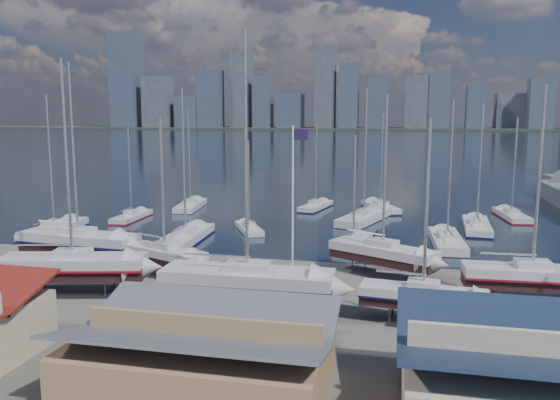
# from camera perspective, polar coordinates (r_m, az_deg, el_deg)

# --- Properties ---
(ground) EXTENTS (1400.00, 1400.00, 0.00)m
(ground) POSITION_cam_1_polar(r_m,az_deg,el_deg) (42.78, -0.48, -9.73)
(ground) COLOR #605E59
(ground) RESTS_ON ground
(water) EXTENTS (1400.00, 600.00, 0.40)m
(water) POSITION_cam_1_polar(r_m,az_deg,el_deg) (349.97, 10.89, 6.24)
(water) COLOR #19243B
(water) RESTS_ON ground
(far_shore) EXTENTS (1400.00, 80.00, 2.20)m
(far_shore) POSITION_cam_1_polar(r_m,az_deg,el_deg) (609.79, 11.55, 7.29)
(far_shore) COLOR #2D332D
(far_shore) RESTS_ON ground
(skyline) EXTENTS (639.14, 43.80, 107.69)m
(skyline) POSITION_cam_1_polar(r_m,az_deg,el_deg) (604.13, 10.90, 10.91)
(skyline) COLOR #475166
(skyline) RESTS_ON far_shore
(shed_grey) EXTENTS (12.60, 8.40, 4.17)m
(shed_grey) POSITION_cam_1_polar(r_m,az_deg,el_deg) (27.68, -8.12, -15.62)
(shed_grey) COLOR #8C6B4C
(shed_grey) RESTS_ON ground
(sailboat_cradle_0) EXTENTS (11.67, 4.27, 18.28)m
(sailboat_cradle_0) POSITION_cam_1_polar(r_m,az_deg,el_deg) (53.49, -20.30, -4.10)
(sailboat_cradle_0) COLOR #2D2D33
(sailboat_cradle_0) RESTS_ON ground
(sailboat_cradle_1) EXTENTS (11.47, 5.54, 17.73)m
(sailboat_cradle_1) POSITION_cam_1_polar(r_m,az_deg,el_deg) (45.09, -20.82, -6.49)
(sailboat_cradle_1) COLOR #2D2D33
(sailboat_cradle_1) RESTS_ON ground
(sailboat_cradle_2) EXTENTS (8.33, 5.23, 13.40)m
(sailboat_cradle_2) POSITION_cam_1_polar(r_m,az_deg,el_deg) (47.55, -11.95, -5.60)
(sailboat_cradle_2) COLOR #2D2D33
(sailboat_cradle_2) RESTS_ON ground
(sailboat_cradle_3) EXTENTS (12.04, 3.51, 19.14)m
(sailboat_cradle_3) POSITION_cam_1_polar(r_m,az_deg,el_deg) (38.13, -3.45, -8.53)
(sailboat_cradle_3) COLOR #2D2D33
(sailboat_cradle_3) RESTS_ON ground
(sailboat_cradle_4) EXTENTS (9.53, 6.71, 15.37)m
(sailboat_cradle_4) POSITION_cam_1_polar(r_m,az_deg,el_deg) (47.45, 10.68, -5.47)
(sailboat_cradle_4) COLOR #2D2D33
(sailboat_cradle_4) RESTS_ON ground
(sailboat_cradle_5) EXTENTS (8.38, 3.15, 13.43)m
(sailboat_cradle_5) POSITION_cam_1_polar(r_m,az_deg,el_deg) (37.24, 14.73, -9.71)
(sailboat_cradle_5) COLOR #2D2D33
(sailboat_cradle_5) RESTS_ON ground
(sailboat_cradle_6) EXTENTS (9.81, 3.08, 15.72)m
(sailboat_cradle_6) POSITION_cam_1_polar(r_m,az_deg,el_deg) (43.96, 24.85, -7.25)
(sailboat_cradle_6) COLOR #2D2D33
(sailboat_cradle_6) RESTS_ON ground
(sailboat_moored_0) EXTENTS (4.30, 11.48, 16.76)m
(sailboat_moored_0) POSITION_cam_1_polar(r_m,az_deg,el_deg) (69.06, -22.48, -3.03)
(sailboat_moored_0) COLOR black
(sailboat_moored_0) RESTS_ON water
(sailboat_moored_1) EXTENTS (2.68, 8.60, 12.74)m
(sailboat_moored_1) POSITION_cam_1_polar(r_m,az_deg,el_deg) (75.05, -15.24, -1.78)
(sailboat_moored_1) COLOR black
(sailboat_moored_1) RESTS_ON water
(sailboat_moored_2) EXTENTS (4.19, 10.34, 15.17)m
(sailboat_moored_2) POSITION_cam_1_polar(r_m,az_deg,el_deg) (82.09, -9.33, -0.71)
(sailboat_moored_2) COLOR black
(sailboat_moored_2) RESTS_ON water
(sailboat_moored_3) EXTENTS (3.86, 11.75, 17.33)m
(sailboat_moored_3) POSITION_cam_1_polar(r_m,az_deg,el_deg) (60.42, -9.81, -4.09)
(sailboat_moored_3) COLOR black
(sailboat_moored_3) RESTS_ON water
(sailboat_moored_4) EXTENTS (5.29, 7.63, 11.32)m
(sailboat_moored_4) POSITION_cam_1_polar(r_m,az_deg,el_deg) (65.08, -3.25, -3.04)
(sailboat_moored_4) COLOR black
(sailboat_moored_4) RESTS_ON water
(sailboat_moored_5) EXTENTS (4.26, 9.28, 13.39)m
(sailboat_moored_5) POSITION_cam_1_polar(r_m,az_deg,el_deg) (80.93, 3.76, -0.76)
(sailboat_moored_5) COLOR black
(sailboat_moored_5) RESTS_ON water
(sailboat_moored_6) EXTENTS (3.70, 8.47, 12.24)m
(sailboat_moored_6) POSITION_cam_1_polar(r_m,az_deg,el_deg) (57.94, 7.67, -4.59)
(sailboat_moored_6) COLOR black
(sailboat_moored_6) RESTS_ON water
(sailboat_moored_7) EXTENTS (6.69, 12.31, 17.91)m
(sailboat_moored_7) POSITION_cam_1_polar(r_m,az_deg,el_deg) (71.74, 8.76, -2.04)
(sailboat_moored_7) COLOR black
(sailboat_moored_7) RESTS_ON water
(sailboat_moored_8) EXTENTS (6.21, 10.16, 14.72)m
(sailboat_moored_8) POSITION_cam_1_polar(r_m,az_deg,el_deg) (81.09, 10.45, -0.86)
(sailboat_moored_8) COLOR black
(sailboat_moored_8) RESTS_ON water
(sailboat_moored_9) EXTENTS (3.42, 10.75, 16.06)m
(sailboat_moored_9) POSITION_cam_1_polar(r_m,az_deg,el_deg) (60.56, 17.04, -4.30)
(sailboat_moored_9) COLOR black
(sailboat_moored_9) RESTS_ON water
(sailboat_moored_10) EXTENTS (3.64, 10.71, 15.76)m
(sailboat_moored_10) POSITION_cam_1_polar(r_m,az_deg,el_deg) (69.90, 19.86, -2.75)
(sailboat_moored_10) COLOR black
(sailboat_moored_10) RESTS_ON water
(sailboat_moored_11) EXTENTS (3.65, 9.70, 14.17)m
(sailboat_moored_11) POSITION_cam_1_polar(r_m,az_deg,el_deg) (79.44, 23.02, -1.61)
(sailboat_moored_11) COLOR black
(sailboat_moored_11) RESTS_ON water
(car_a) EXTENTS (2.53, 4.87, 1.58)m
(car_a) POSITION_cam_1_polar(r_m,az_deg,el_deg) (34.80, -18.38, -13.21)
(car_a) COLOR gray
(car_a) RESTS_ON ground
(car_b) EXTENTS (4.82, 1.72, 1.58)m
(car_b) POSITION_cam_1_polar(r_m,az_deg,el_deg) (33.19, -5.57, -13.89)
(car_b) COLOR gray
(car_b) RESTS_ON ground
(car_c) EXTENTS (2.98, 5.84, 1.58)m
(car_c) POSITION_cam_1_polar(r_m,az_deg,el_deg) (31.76, 1.16, -14.92)
(car_c) COLOR gray
(car_c) RESTS_ON ground
(car_d) EXTENTS (3.10, 5.57, 1.53)m
(car_d) POSITION_cam_1_polar(r_m,az_deg,el_deg) (32.97, 1.49, -14.06)
(car_d) COLOR gray
(car_d) RESTS_ON ground
(flagpole) EXTENTS (1.14, 0.12, 12.92)m
(flagpole) POSITION_cam_1_polar(r_m,az_deg,el_deg) (39.20, 1.48, -0.15)
(flagpole) COLOR white
(flagpole) RESTS_ON ground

